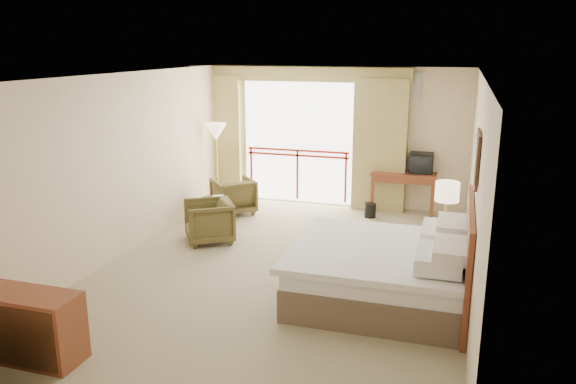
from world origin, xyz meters
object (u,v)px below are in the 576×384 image
(nightstand, at_px, (443,245))
(armchair_near, at_px, (210,241))
(armchair_far, at_px, (234,213))
(wastebasket, at_px, (370,210))
(table_lamp, at_px, (447,192))
(floor_lamp, at_px, (216,135))
(desk, at_px, (404,180))
(side_table, at_px, (214,207))
(dresser, at_px, (29,326))
(bed, at_px, (384,271))
(tv, at_px, (421,163))

(nightstand, relative_size, armchair_near, 0.81)
(armchair_far, bearing_deg, wastebasket, 148.80)
(nightstand, xyz_separation_m, armchair_far, (-3.88, 1.50, -0.30))
(table_lamp, distance_m, floor_lamp, 4.80)
(armchair_far, distance_m, armchair_near, 1.61)
(table_lamp, relative_size, desk, 0.50)
(nightstand, height_order, armchair_near, nightstand)
(floor_lamp, bearing_deg, side_table, -68.81)
(table_lamp, xyz_separation_m, dresser, (-3.88, -3.89, -0.71))
(nightstand, bearing_deg, armchair_near, 178.54)
(wastebasket, bearing_deg, floor_lamp, -179.13)
(nightstand, bearing_deg, desk, 105.05)
(nightstand, xyz_separation_m, table_lamp, (0.00, 0.05, 0.77))
(bed, xyz_separation_m, floor_lamp, (-3.73, 3.35, 1.02))
(table_lamp, xyz_separation_m, desk, (-0.83, 2.53, -0.46))
(desk, height_order, side_table, desk)
(tv, xyz_separation_m, side_table, (-3.37, -1.86, -0.62))
(tv, bearing_deg, table_lamp, -76.86)
(table_lamp, xyz_separation_m, tv, (-0.53, 2.47, -0.10))
(nightstand, relative_size, wastebasket, 2.27)
(side_table, xyz_separation_m, dresser, (0.02, -4.50, 0.01))
(armchair_far, bearing_deg, nightstand, 116.64)
(desk, bearing_deg, armchair_far, -160.30)
(nightstand, xyz_separation_m, side_table, (-3.90, 0.66, 0.05))
(armchair_far, bearing_deg, bed, 95.72)
(floor_lamp, bearing_deg, desk, 10.07)
(nightstand, xyz_separation_m, floor_lamp, (-4.40, 1.94, 1.10))
(table_lamp, distance_m, desk, 2.70)
(tv, distance_m, armchair_far, 3.63)
(armchair_far, bearing_deg, dresser, 47.83)
(bed, relative_size, tv, 5.05)
(desk, relative_size, armchair_near, 1.61)
(wastebasket, bearing_deg, side_table, -152.21)
(bed, relative_size, desk, 1.78)
(table_lamp, xyz_separation_m, floor_lamp, (-4.40, 1.89, 0.33))
(table_lamp, distance_m, tv, 2.53)
(bed, relative_size, table_lamp, 3.57)
(armchair_near, bearing_deg, dresser, -36.71)
(bed, xyz_separation_m, dresser, (-3.21, -2.44, -0.02))
(nightstand, relative_size, tv, 1.44)
(table_lamp, distance_m, wastebasket, 2.55)
(desk, distance_m, dresser, 7.11)
(nightstand, height_order, wastebasket, nightstand)
(nightstand, bearing_deg, tv, 99.08)
(desk, distance_m, armchair_far, 3.29)
(desk, bearing_deg, armchair_near, -136.31)
(wastebasket, distance_m, floor_lamp, 3.28)
(nightstand, xyz_separation_m, desk, (-0.83, 2.58, 0.31))
(armchair_near, xyz_separation_m, dresser, (-0.23, -3.75, 0.36))
(wastebasket, distance_m, armchair_near, 3.09)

